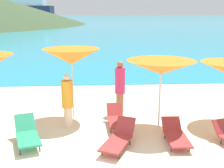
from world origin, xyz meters
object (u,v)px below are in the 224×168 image
(umbrella_5, at_px, (161,67))
(lounge_chair_2, at_px, (27,133))
(lounge_chair_5, at_px, (119,138))
(lounge_chair_9, at_px, (116,118))
(beachgoer_2, at_px, (67,100))
(beachgoer_3, at_px, (120,86))
(lounge_chair_12, at_px, (175,134))
(umbrella_4, at_px, (72,57))
(cruise_ship, at_px, (24,6))

(umbrella_5, relative_size, lounge_chair_2, 1.35)
(lounge_chair_5, bearing_deg, lounge_chair_9, 113.13)
(beachgoer_2, xyz_separation_m, beachgoer_3, (1.80, 1.28, 0.10))
(lounge_chair_5, relative_size, lounge_chair_9, 1.14)
(lounge_chair_5, distance_m, lounge_chair_12, 1.65)
(umbrella_5, xyz_separation_m, lounge_chair_2, (-3.97, -1.06, -1.63))
(umbrella_4, relative_size, beachgoer_2, 1.39)
(umbrella_5, xyz_separation_m, lounge_chair_12, (0.22, -1.19, -1.72))
(umbrella_5, xyz_separation_m, cruise_ship, (-52.45, 213.82, 6.51))
(umbrella_4, distance_m, lounge_chair_9, 2.57)
(cruise_ship, bearing_deg, beachgoer_2, -65.86)
(umbrella_4, relative_size, lounge_chair_2, 1.48)
(lounge_chair_2, bearing_deg, beachgoer_2, 31.85)
(lounge_chair_5, bearing_deg, umbrella_5, 69.90)
(lounge_chair_9, relative_size, lounge_chair_12, 0.93)
(umbrella_4, distance_m, lounge_chair_5, 3.43)
(beachgoer_3, bearing_deg, lounge_chair_12, 79.04)
(lounge_chair_2, bearing_deg, lounge_chair_5, -26.30)
(umbrella_5, bearing_deg, lounge_chair_12, -79.73)
(umbrella_5, xyz_separation_m, beachgoer_3, (-1.14, 1.47, -0.94))
(umbrella_5, distance_m, lounge_chair_2, 4.42)
(lounge_chair_2, bearing_deg, beachgoer_3, 23.43)
(umbrella_4, bearing_deg, beachgoer_2, -96.80)
(umbrella_4, xyz_separation_m, lounge_chair_2, (-1.14, -2.14, -1.83))
(umbrella_5, relative_size, beachgoer_2, 1.27)
(lounge_chair_2, distance_m, cruise_ship, 220.43)
(lounge_chair_5, height_order, beachgoer_2, beachgoer_2)
(lounge_chair_5, bearing_deg, beachgoer_3, 109.31)
(lounge_chair_12, distance_m, cruise_ship, 221.52)
(lounge_chair_2, relative_size, beachgoer_2, 0.94)
(lounge_chair_9, bearing_deg, cruise_ship, 100.87)
(lounge_chair_2, distance_m, lounge_chair_9, 2.85)
(umbrella_4, xyz_separation_m, lounge_chair_12, (3.04, -2.28, -1.92))
(beachgoer_2, bearing_deg, umbrella_5, 141.96)
(umbrella_5, bearing_deg, lounge_chair_2, -165.08)
(lounge_chair_2, xyz_separation_m, lounge_chair_5, (2.55, -0.36, -0.05))
(lounge_chair_2, height_order, lounge_chair_12, lounge_chair_2)
(lounge_chair_5, distance_m, beachgoer_2, 2.29)
(umbrella_4, bearing_deg, lounge_chair_12, -36.82)
(lounge_chair_9, height_order, beachgoer_3, beachgoer_3)
(umbrella_5, distance_m, lounge_chair_12, 2.10)
(beachgoer_3, bearing_deg, beachgoer_2, -2.39)
(lounge_chair_2, relative_size, lounge_chair_9, 1.15)
(lounge_chair_2, height_order, beachgoer_3, beachgoer_3)
(lounge_chair_12, xyz_separation_m, beachgoer_3, (-1.35, 2.66, 0.78))
(beachgoer_2, distance_m, cruise_ship, 219.43)
(lounge_chair_9, xyz_separation_m, lounge_chair_12, (1.59, -1.31, -0.04))
(lounge_chair_5, bearing_deg, beachgoer_2, 158.36)
(lounge_chair_9, bearing_deg, lounge_chair_5, -94.44)
(umbrella_4, xyz_separation_m, lounge_chair_9, (1.45, -0.97, -1.88))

